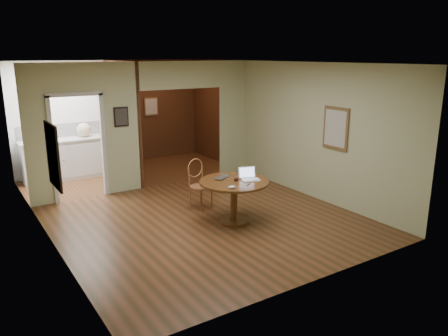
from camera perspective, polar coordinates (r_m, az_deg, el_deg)
floor at (r=7.71m, az=-1.94°, el=-7.03°), size 5.00×5.00×0.00m
room_shell at (r=9.91m, az=-13.69°, el=5.20°), size 5.20×7.50×5.00m
dining_table at (r=7.53m, az=1.31°, el=-3.10°), size 1.19×1.19×0.75m
chair at (r=8.24m, az=-3.34°, el=-1.70°), size 0.48×0.48×0.95m
open_laptop at (r=7.55m, az=3.27°, el=-1.06°), size 0.35×0.35×0.21m
closed_laptop at (r=7.61m, az=0.11°, el=-1.26°), size 0.43×0.38×0.03m
mouse at (r=7.04m, az=1.04°, el=-2.51°), size 0.13×0.10×0.05m
wine_glass at (r=7.45m, az=1.60°, el=-1.29°), size 0.10×0.10×0.11m
pen at (r=7.27m, az=3.23°, el=-2.14°), size 0.14×0.08×0.01m
kitchen_cabinet at (r=10.87m, az=-19.76°, el=1.19°), size 2.06×0.60×0.94m
grocery_bag at (r=10.85m, az=-17.86°, el=4.75°), size 0.35×0.30×0.33m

